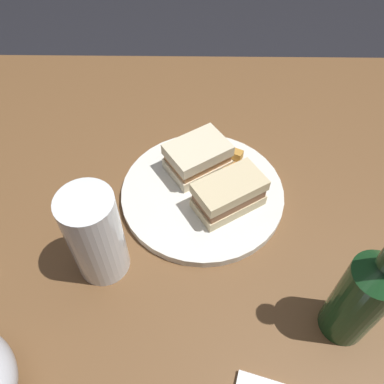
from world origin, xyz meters
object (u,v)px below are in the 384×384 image
at_px(sandwich_half_left, 229,195).
at_px(pint_glass, 97,239).
at_px(cider_bottle, 363,295).
at_px(sandwich_half_right, 198,157).
at_px(plate, 202,193).

relative_size(sandwich_half_left, pint_glass, 0.81).
bearing_deg(cider_bottle, pint_glass, -14.72).
bearing_deg(pint_glass, sandwich_half_right, -127.36).
xyz_separation_m(sandwich_half_right, cider_bottle, (-0.21, 0.28, 0.05)).
xyz_separation_m(plate, sandwich_half_right, (0.01, -0.05, 0.04)).
xyz_separation_m(pint_glass, cider_bottle, (-0.35, 0.09, 0.03)).
bearing_deg(pint_glass, cider_bottle, 165.28).
relative_size(plate, sandwich_half_right, 2.22).
bearing_deg(plate, sandwich_half_left, 143.36).
bearing_deg(pint_glass, plate, -138.41).
xyz_separation_m(sandwich_half_right, pint_glass, (0.15, 0.19, 0.03)).
bearing_deg(cider_bottle, sandwich_half_left, -52.04).
bearing_deg(sandwich_half_right, cider_bottle, 126.16).
distance_m(plate, cider_bottle, 0.32).
height_order(sandwich_half_left, sandwich_half_right, same).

